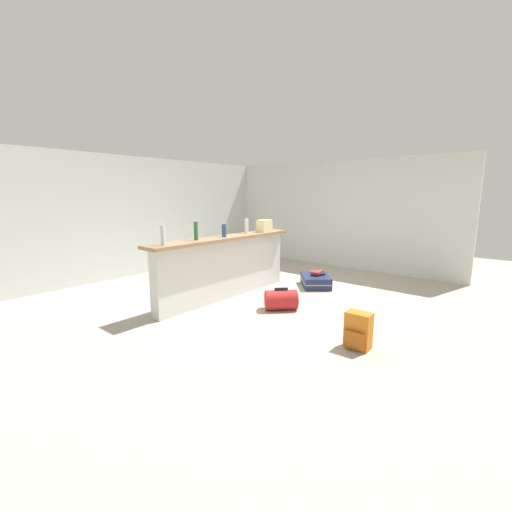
# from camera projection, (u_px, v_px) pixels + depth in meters

# --- Properties ---
(ground_plane) EXTENTS (13.00, 13.00, 0.05)m
(ground_plane) POSITION_uv_depth(u_px,v_px,m) (262.00, 296.00, 5.96)
(ground_plane) COLOR #ADA393
(wall_back) EXTENTS (6.60, 0.10, 2.50)m
(wall_back) POSITION_uv_depth(u_px,v_px,m) (156.00, 216.00, 7.66)
(wall_back) COLOR silver
(wall_back) RESTS_ON ground_plane
(wall_right) EXTENTS (0.10, 6.00, 2.50)m
(wall_right) POSITION_uv_depth(u_px,v_px,m) (332.00, 214.00, 8.23)
(wall_right) COLOR silver
(wall_right) RESTS_ON ground_plane
(partition_half_wall) EXTENTS (2.80, 0.20, 0.99)m
(partition_half_wall) POSITION_uv_depth(u_px,v_px,m) (226.00, 269.00, 5.71)
(partition_half_wall) COLOR silver
(partition_half_wall) RESTS_ON ground_plane
(bar_countertop) EXTENTS (2.96, 0.40, 0.05)m
(bar_countertop) POSITION_uv_depth(u_px,v_px,m) (225.00, 238.00, 5.62)
(bar_countertop) COLOR #93704C
(bar_countertop) RESTS_ON partition_half_wall
(bottle_clear) EXTENTS (0.06, 0.06, 0.28)m
(bottle_clear) POSITION_uv_depth(u_px,v_px,m) (163.00, 235.00, 4.67)
(bottle_clear) COLOR silver
(bottle_clear) RESTS_ON bar_countertop
(bottle_green) EXTENTS (0.06, 0.06, 0.28)m
(bottle_green) POSITION_uv_depth(u_px,v_px,m) (196.00, 231.00, 5.17)
(bottle_green) COLOR #2D6B38
(bottle_green) RESTS_ON bar_countertop
(bottle_blue) EXTENTS (0.07, 0.07, 0.21)m
(bottle_blue) POSITION_uv_depth(u_px,v_px,m) (224.00, 230.00, 5.58)
(bottle_blue) COLOR #284C89
(bottle_blue) RESTS_ON bar_countertop
(bottle_white) EXTENTS (0.07, 0.07, 0.26)m
(bottle_white) POSITION_uv_depth(u_px,v_px,m) (246.00, 226.00, 6.06)
(bottle_white) COLOR silver
(bottle_white) RESTS_ON bar_countertop
(bottle_amber) EXTENTS (0.07, 0.07, 0.22)m
(bottle_amber) POSITION_uv_depth(u_px,v_px,m) (269.00, 224.00, 6.60)
(bottle_amber) COLOR #9E661E
(bottle_amber) RESTS_ON bar_countertop
(grocery_bag) EXTENTS (0.26, 0.18, 0.22)m
(grocery_bag) POSITION_uv_depth(u_px,v_px,m) (264.00, 226.00, 6.32)
(grocery_bag) COLOR beige
(grocery_bag) RESTS_ON bar_countertop
(dining_table) EXTENTS (1.10, 0.80, 0.74)m
(dining_table) POSITION_uv_depth(u_px,v_px,m) (241.00, 243.00, 7.62)
(dining_table) COLOR #332319
(dining_table) RESTS_ON ground_plane
(dining_chair_near_partition) EXTENTS (0.43, 0.43, 0.93)m
(dining_chair_near_partition) POSITION_uv_depth(u_px,v_px,m) (257.00, 252.00, 7.23)
(dining_chair_near_partition) COLOR black
(dining_chair_near_partition) RESTS_ON ground_plane
(suitcase_flat_navy) EXTENTS (0.85, 0.82, 0.22)m
(suitcase_flat_navy) POSITION_uv_depth(u_px,v_px,m) (316.00, 281.00, 6.46)
(suitcase_flat_navy) COLOR #1E284C
(suitcase_flat_navy) RESTS_ON ground_plane
(duffel_bag_red) EXTENTS (0.55, 0.55, 0.34)m
(duffel_bag_red) POSITION_uv_depth(u_px,v_px,m) (281.00, 300.00, 5.16)
(duffel_bag_red) COLOR red
(duffel_bag_red) RESTS_ON ground_plane
(backpack_orange) EXTENTS (0.26, 0.28, 0.42)m
(backpack_orange) POSITION_uv_depth(u_px,v_px,m) (358.00, 331.00, 3.86)
(backpack_orange) COLOR orange
(backpack_orange) RESTS_ON ground_plane
(book_stack) EXTENTS (0.26, 0.23, 0.08)m
(book_stack) POSITION_uv_depth(u_px,v_px,m) (317.00, 273.00, 6.42)
(book_stack) COLOR black
(book_stack) RESTS_ON suitcase_flat_navy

